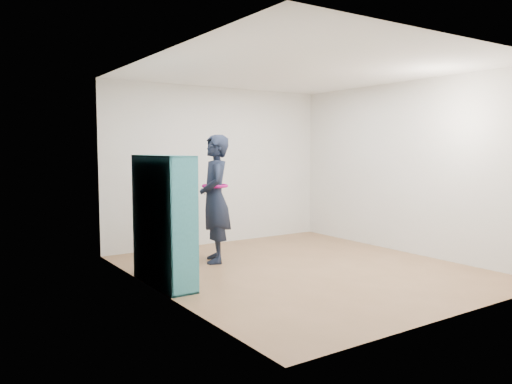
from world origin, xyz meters
TOP-DOWN VIEW (x-y plane):
  - floor at (0.00, 0.00)m, footprint 4.50×4.50m
  - ceiling at (0.00, 0.00)m, footprint 4.50×4.50m
  - wall_left at (-2.00, 0.00)m, footprint 0.02×4.50m
  - wall_right at (2.00, 0.00)m, footprint 0.02×4.50m
  - wall_back at (0.00, 2.25)m, footprint 4.00×0.02m
  - wall_front at (0.00, -2.25)m, footprint 4.00×0.02m
  - bookshelf at (-1.85, 0.32)m, footprint 0.33×1.13m
  - person at (-0.75, 1.02)m, footprint 0.66×0.77m
  - smartphone at (-0.84, 1.16)m, footprint 0.05×0.09m

SIDE VIEW (x-z plane):
  - floor at x=0.00m, z-range 0.00..0.00m
  - bookshelf at x=-1.85m, z-range -0.02..1.50m
  - person at x=-0.75m, z-range 0.00..1.78m
  - smartphone at x=-0.84m, z-range 0.94..1.08m
  - wall_left at x=-2.00m, z-range 0.00..2.60m
  - wall_right at x=2.00m, z-range 0.00..2.60m
  - wall_back at x=0.00m, z-range 0.00..2.60m
  - wall_front at x=0.00m, z-range 0.00..2.60m
  - ceiling at x=0.00m, z-range 2.60..2.60m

